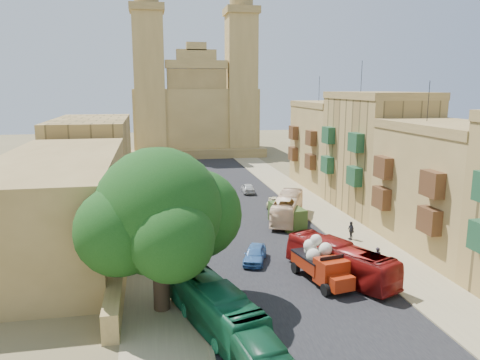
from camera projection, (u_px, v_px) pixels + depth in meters
name	position (u px, v px, depth m)	size (l,w,h in m)	color
ground	(321.00, 325.00, 28.68)	(260.00, 260.00, 0.00)	brown
road_surface	(234.00, 206.00, 57.57)	(14.00, 140.00, 0.01)	black
sidewalk_east	(307.00, 202.00, 59.35)	(5.00, 140.00, 0.01)	#938460
sidewalk_west	(156.00, 209.00, 55.79)	(5.00, 140.00, 0.01)	#938460
kerb_east	(288.00, 203.00, 58.87)	(0.25, 140.00, 0.12)	#938460
kerb_west	(177.00, 208.00, 56.25)	(0.25, 140.00, 0.12)	#938460
townhouse_b	(450.00, 187.00, 41.16)	(9.00, 14.00, 14.90)	#9D8046
townhouse_c	(376.00, 152.00, 54.40)	(9.00, 14.00, 17.40)	#A7884C
townhouse_d	(330.00, 144.00, 68.02)	(9.00, 14.00, 15.90)	#9D8046
west_wall	(126.00, 228.00, 45.43)	(1.00, 40.00, 1.80)	#9D8046
west_building_low	(60.00, 202.00, 41.83)	(10.00, 28.00, 8.40)	olive
west_building_mid	(92.00, 154.00, 66.71)	(10.00, 22.00, 10.00)	#A7884C
church	(194.00, 110.00, 102.53)	(28.00, 22.50, 36.30)	#9D8046
ficus_tree	(161.00, 216.00, 29.55)	(10.71, 9.85, 10.71)	#35261A
street_tree_a	(152.00, 228.00, 37.76)	(3.02, 3.02, 4.65)	#35261A
street_tree_b	(151.00, 193.00, 49.26)	(3.28, 3.28, 5.04)	#35261A
street_tree_c	(150.00, 173.00, 60.83)	(3.21, 3.21, 4.94)	#35261A
street_tree_d	(150.00, 162.00, 72.46)	(2.82, 2.82, 4.34)	#35261A
red_truck	(322.00, 263.00, 34.70)	(3.29, 6.17, 3.44)	#96230B
olive_pickup	(287.00, 216.00, 49.15)	(2.92, 5.42, 2.14)	#364F1D
bus_green_south	(254.00, 354.00, 23.33)	(2.07, 8.86, 2.47)	#124A2D
bus_green_north	(213.00, 305.00, 28.15)	(2.39, 10.21, 2.85)	#135C39
bus_red_east	(340.00, 260.00, 35.55)	(2.30, 9.84, 2.74)	maroon
bus_cream_east	(287.00, 208.00, 51.05)	(2.35, 10.06, 2.80)	#FFD6AC
car_blue_a	(255.00, 254.00, 38.84)	(1.65, 4.11, 1.40)	#3D71B2
car_white_a	(195.00, 202.00, 56.48)	(1.44, 4.12, 1.36)	white
car_cream	(276.00, 201.00, 57.13)	(2.01, 4.36, 1.21)	#F4EBB9
car_dkblue	(186.00, 184.00, 67.27)	(1.99, 4.91, 1.42)	#12214C
car_white_b	(248.00, 188.00, 64.39)	(1.58, 3.93, 1.34)	beige
car_blue_b	(183.00, 163.00, 86.32)	(1.22, 3.51, 1.16)	#3F84C7
pedestrian_a	(377.00, 259.00, 37.11)	(0.69, 0.45, 1.90)	#242027
pedestrian_c	(351.00, 231.00, 44.54)	(1.06, 0.44, 1.81)	#2A292E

